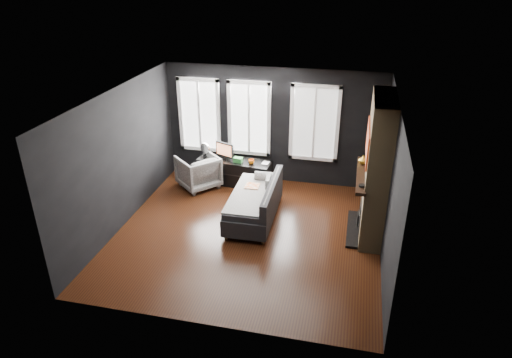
% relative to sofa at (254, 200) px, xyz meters
% --- Properties ---
extents(floor, '(5.00, 5.00, 0.00)m').
position_rel_sofa_xyz_m(floor, '(0.01, -0.60, -0.42)').
color(floor, black).
rests_on(floor, ground).
extents(ceiling, '(5.00, 5.00, 0.00)m').
position_rel_sofa_xyz_m(ceiling, '(0.01, -0.60, 2.28)').
color(ceiling, white).
rests_on(ceiling, ground).
extents(wall_back, '(5.00, 0.02, 2.70)m').
position_rel_sofa_xyz_m(wall_back, '(0.01, 1.90, 0.93)').
color(wall_back, black).
rests_on(wall_back, ground).
extents(wall_left, '(0.02, 5.00, 2.70)m').
position_rel_sofa_xyz_m(wall_left, '(-2.49, -0.60, 0.93)').
color(wall_left, black).
rests_on(wall_left, ground).
extents(wall_right, '(0.02, 5.00, 2.70)m').
position_rel_sofa_xyz_m(wall_right, '(2.51, -0.60, 0.93)').
color(wall_right, black).
rests_on(wall_right, ground).
extents(windows, '(4.00, 0.16, 1.76)m').
position_rel_sofa_xyz_m(windows, '(-0.44, 1.86, 1.96)').
color(windows, white).
rests_on(windows, wall_back).
extents(fireplace, '(0.70, 1.62, 2.70)m').
position_rel_sofa_xyz_m(fireplace, '(2.31, 0.00, 0.93)').
color(fireplace, '#93724C').
rests_on(fireplace, floor).
extents(sofa, '(1.00, 1.95, 0.83)m').
position_rel_sofa_xyz_m(sofa, '(0.00, 0.00, 0.00)').
color(sofa, '#27272A').
rests_on(sofa, floor).
extents(stripe_pillow, '(0.12, 0.36, 0.35)m').
position_rel_sofa_xyz_m(stripe_pillow, '(0.21, 0.38, 0.18)').
color(stripe_pillow, gray).
rests_on(stripe_pillow, sofa).
extents(armchair, '(1.13, 1.13, 0.85)m').
position_rel_sofa_xyz_m(armchair, '(-1.58, 1.14, 0.01)').
color(armchair, white).
rests_on(armchair, floor).
extents(media_console, '(1.77, 0.72, 0.59)m').
position_rel_sofa_xyz_m(media_console, '(-0.81, 1.50, -0.12)').
color(media_console, black).
rests_on(media_console, floor).
extents(monitor, '(0.50, 0.29, 0.44)m').
position_rel_sofa_xyz_m(monitor, '(-1.05, 1.54, 0.40)').
color(monitor, black).
rests_on(monitor, media_console).
extents(desk_fan, '(0.32, 0.32, 0.36)m').
position_rel_sofa_xyz_m(desk_fan, '(-1.53, 1.54, 0.35)').
color(desk_fan, gray).
rests_on(desk_fan, media_console).
extents(mug, '(0.15, 0.12, 0.13)m').
position_rel_sofa_xyz_m(mug, '(-0.38, 1.38, 0.24)').
color(mug, '#DB6609').
rests_on(mug, media_console).
extents(book, '(0.15, 0.04, 0.20)m').
position_rel_sofa_xyz_m(book, '(-0.14, 1.49, 0.28)').
color(book, beige).
rests_on(book, media_console).
extents(storage_box, '(0.22, 0.15, 0.11)m').
position_rel_sofa_xyz_m(storage_box, '(-0.70, 1.40, 0.23)').
color(storage_box, '#2A7731').
rests_on(storage_box, media_console).
extents(mantel_vase, '(0.23, 0.23, 0.17)m').
position_rel_sofa_xyz_m(mantel_vase, '(2.06, 0.45, 0.90)').
color(mantel_vase, gold).
rests_on(mantel_vase, fireplace).
extents(mantel_clock, '(0.14, 0.14, 0.04)m').
position_rel_sofa_xyz_m(mantel_clock, '(2.06, -0.55, 0.83)').
color(mantel_clock, black).
rests_on(mantel_clock, fireplace).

